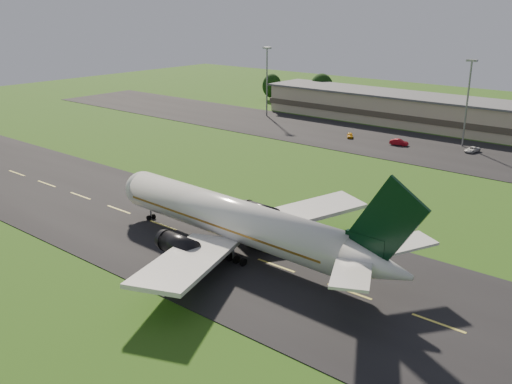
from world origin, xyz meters
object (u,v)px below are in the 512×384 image
Objects in this scene: light_mast_west at (267,73)px; service_vehicle_a at (350,135)px; airliner at (235,220)px; service_vehicle_c at (472,149)px; service_vehicle_b at (399,142)px; light_mast_centre at (468,93)px; terminal at (493,120)px.

light_mast_west is 38.02m from service_vehicle_a.
light_mast_west is at bearing 128.09° from airliner.
service_vehicle_c is (63.94, -4.34, -12.04)m from light_mast_west.
airliner is 11.78× the size of service_vehicle_b.
service_vehicle_b is (-11.98, -8.98, -11.92)m from light_mast_centre.
terminal is at bearing 85.05° from light_mast_centre.
light_mast_west and light_mast_centre have the same top height.
service_vehicle_b reaches higher than service_vehicle_c.
service_vehicle_c is (3.94, -4.34, -12.04)m from light_mast_centre.
light_mast_centre is (60.00, 0.00, 0.00)m from light_mast_west.
service_vehicle_a and service_vehicle_c have the same top height.
service_vehicle_c is at bearing 87.93° from airliner.
terminal is at bearing 12.05° from service_vehicle_a.
light_mast_centre is (-1.40, -16.18, 8.75)m from terminal.
service_vehicle_b is at bearing -143.15° from light_mast_centre.
light_mast_centre is at bearing -61.04° from service_vehicle_b.
light_mast_centre is (1.10, 80.03, 8.08)m from airliner.
service_vehicle_a is at bearing -136.03° from terminal.
service_vehicle_b reaches higher than service_vehicle_a.
airliner reaches higher than service_vehicle_c.
light_mast_west is at bearing 180.00° from light_mast_centre.
light_mast_centre reaches higher than service_vehicle_c.
airliner is 2.52× the size of light_mast_west.
light_mast_west reaches higher than airliner.
airliner is at bearing -83.16° from service_vehicle_c.
service_vehicle_c is (15.91, 4.64, -0.11)m from service_vehicle_b.
terminal is 18.45m from light_mast_centre.
light_mast_centre reaches higher than service_vehicle_a.
service_vehicle_a is at bearing -15.26° from light_mast_west.
airliner is at bearing -90.79° from light_mast_centre.
service_vehicle_b is at bearing -10.59° from light_mast_west.
light_mast_centre is 5.75× the size of service_vehicle_a.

